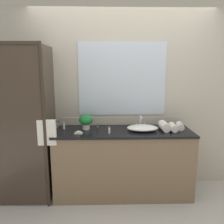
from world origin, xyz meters
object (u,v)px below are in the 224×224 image
(amenity_bottle_shampoo, at_px, (109,130))
(rolled_towel_middle, at_px, (173,127))
(rolled_towel_far_edge, at_px, (164,126))
(faucet, at_px, (140,123))
(sink_basin, at_px, (143,128))
(amenity_bottle_lotion, at_px, (64,126))
(soap_dish, at_px, (78,132))
(rolled_towel_near_edge, at_px, (180,126))
(potted_plant, at_px, (86,121))
(amenity_bottle_body_wash, at_px, (98,126))

(amenity_bottle_shampoo, relative_size, rolled_towel_middle, 0.39)
(rolled_towel_far_edge, bearing_deg, faucet, 147.70)
(sink_basin, xyz_separation_m, amenity_bottle_lotion, (-1.04, 0.10, 0.01))
(rolled_towel_far_edge, bearing_deg, sink_basin, -177.94)
(amenity_bottle_lotion, bearing_deg, amenity_bottle_shampoo, -19.68)
(soap_dish, xyz_separation_m, rolled_towel_far_edge, (1.11, 0.13, 0.04))
(amenity_bottle_shampoo, bearing_deg, rolled_towel_near_edge, 9.97)
(sink_basin, height_order, amenity_bottle_shampoo, amenity_bottle_shampoo)
(faucet, xyz_separation_m, amenity_bottle_shampoo, (-0.44, -0.31, -0.01))
(soap_dish, relative_size, amenity_bottle_lotion, 1.11)
(sink_basin, bearing_deg, amenity_bottle_shampoo, -164.79)
(potted_plant, bearing_deg, sink_basin, -6.47)
(potted_plant, bearing_deg, amenity_bottle_body_wash, 17.57)
(sink_basin, bearing_deg, rolled_towel_near_edge, 5.34)
(amenity_bottle_shampoo, height_order, rolled_towel_far_edge, rolled_towel_far_edge)
(sink_basin, height_order, amenity_bottle_lotion, amenity_bottle_lotion)
(rolled_towel_far_edge, bearing_deg, potted_plant, 175.90)
(soap_dish, relative_size, amenity_bottle_shampoo, 1.15)
(amenity_bottle_lotion, distance_m, rolled_towel_far_edge, 1.34)
(rolled_towel_near_edge, xyz_separation_m, rolled_towel_middle, (-0.11, -0.06, 0.00))
(amenity_bottle_body_wash, xyz_separation_m, rolled_towel_far_edge, (0.88, -0.12, 0.02))
(rolled_towel_near_edge, relative_size, rolled_towel_far_edge, 0.75)
(amenity_bottle_lotion, bearing_deg, amenity_bottle_body_wash, 4.46)
(rolled_towel_far_edge, bearing_deg, amenity_bottle_lotion, 176.22)
(amenity_bottle_shampoo, bearing_deg, amenity_bottle_body_wash, 121.63)
(faucet, distance_m, amenity_bottle_lotion, 1.05)
(faucet, distance_m, rolled_towel_near_edge, 0.53)
(soap_dish, height_order, rolled_towel_near_edge, rolled_towel_near_edge)
(amenity_bottle_shampoo, height_order, rolled_towel_middle, rolled_towel_middle)
(soap_dish, relative_size, rolled_towel_middle, 0.45)
(sink_basin, distance_m, rolled_towel_middle, 0.40)
(faucet, height_order, rolled_towel_far_edge, faucet)
(potted_plant, xyz_separation_m, soap_dish, (-0.08, -0.20, -0.10))
(potted_plant, height_order, rolled_towel_middle, potted_plant)
(potted_plant, bearing_deg, faucet, 8.27)
(sink_basin, distance_m, amenity_bottle_shampoo, 0.45)
(sink_basin, relative_size, rolled_towel_middle, 1.84)
(faucet, height_order, rolled_towel_middle, faucet)
(sink_basin, height_order, rolled_towel_far_edge, rolled_towel_far_edge)
(potted_plant, relative_size, soap_dish, 1.97)
(faucet, xyz_separation_m, rolled_towel_far_edge, (0.29, -0.18, 0.00))
(rolled_towel_near_edge, bearing_deg, rolled_towel_far_edge, -170.39)
(soap_dish, height_order, amenity_bottle_lotion, amenity_bottle_lotion)
(potted_plant, xyz_separation_m, amenity_bottle_shampoo, (0.31, -0.20, -0.07))
(amenity_bottle_shampoo, bearing_deg, sink_basin, 15.21)
(faucet, height_order, amenity_bottle_shampoo, faucet)
(potted_plant, distance_m, amenity_bottle_lotion, 0.31)
(soap_dish, xyz_separation_m, rolled_towel_near_edge, (1.33, 0.16, 0.03))
(amenity_bottle_lotion, xyz_separation_m, rolled_towel_far_edge, (1.33, -0.09, 0.01))
(amenity_bottle_body_wash, bearing_deg, amenity_bottle_shampoo, -58.37)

